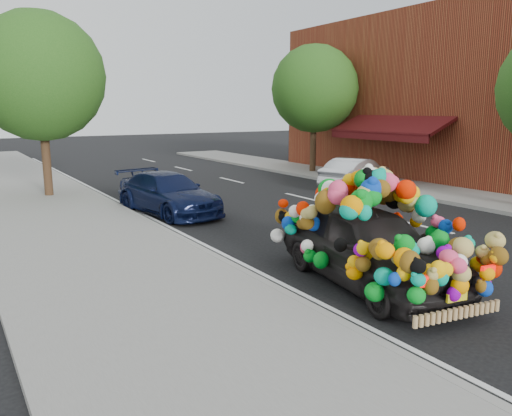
{
  "coord_description": "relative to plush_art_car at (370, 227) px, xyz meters",
  "views": [
    {
      "loc": [
        -6.78,
        -8.39,
        2.98
      ],
      "look_at": [
        -1.13,
        0.55,
        0.88
      ],
      "focal_mm": 35.0,
      "sensor_mm": 36.0,
      "label": 1
    }
  ],
  "objects": [
    {
      "name": "ground",
      "position": [
        0.73,
        2.44,
        -1.02
      ],
      "size": [
        100.0,
        100.0,
        0.0
      ],
      "primitive_type": "plane",
      "color": "black",
      "rests_on": "ground"
    },
    {
      "name": "sidewalk",
      "position": [
        -3.57,
        2.44,
        -0.96
      ],
      "size": [
        4.0,
        60.0,
        0.12
      ],
      "primitive_type": "cube",
      "color": "gray",
      "rests_on": "ground"
    },
    {
      "name": "kerb",
      "position": [
        -1.62,
        2.44,
        -0.96
      ],
      "size": [
        0.15,
        60.0,
        0.13
      ],
      "primitive_type": "cube",
      "color": "gray",
      "rests_on": "ground"
    },
    {
      "name": "footpath_far",
      "position": [
        8.93,
        5.44,
        -0.96
      ],
      "size": [
        3.0,
        40.0,
        0.12
      ],
      "primitive_type": "cube",
      "color": "gray",
      "rests_on": "ground"
    },
    {
      "name": "lane_markings",
      "position": [
        4.33,
        2.44,
        -1.02
      ],
      "size": [
        6.0,
        50.0,
        0.01
      ],
      "primitive_type": null,
      "color": "silver",
      "rests_on": "ground"
    },
    {
      "name": "tree_near_sidewalk",
      "position": [
        -3.07,
        11.94,
        3.0
      ],
      "size": [
        4.2,
        4.2,
        6.13
      ],
      "color": "#332114",
      "rests_on": "ground"
    },
    {
      "name": "tree_far_b",
      "position": [
        8.73,
        12.44,
        2.87
      ],
      "size": [
        4.0,
        4.0,
        5.9
      ],
      "color": "#332114",
      "rests_on": "ground"
    },
    {
      "name": "plush_art_car",
      "position": [
        0.0,
        0.0,
        0.0
      ],
      "size": [
        2.61,
        4.45,
        2.01
      ],
      "rotation": [
        0.0,
        0.0,
        -0.16
      ],
      "color": "black",
      "rests_on": "ground"
    },
    {
      "name": "navy_sedan",
      "position": [
        -0.59,
        7.46,
        -0.44
      ],
      "size": [
        2.21,
        4.24,
        1.17
      ],
      "primitive_type": "imported",
      "rotation": [
        0.0,
        0.0,
        0.14
      ],
      "color": "black",
      "rests_on": "ground"
    },
    {
      "name": "silver_hatchback",
      "position": [
        7.26,
        7.98,
        -0.43
      ],
      "size": [
        3.78,
        2.33,
        1.18
      ],
      "primitive_type": "imported",
      "rotation": [
        0.0,
        0.0,
        1.9
      ],
      "color": "silver",
      "rests_on": "ground"
    }
  ]
}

